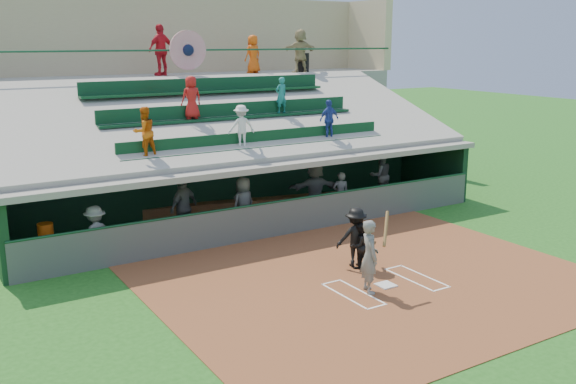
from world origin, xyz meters
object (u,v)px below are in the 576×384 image
home_plate (386,285)px  batter_at_plate (370,256)px  catcher (358,245)px  white_table (46,253)px  water_cooler (45,231)px  trash_bin (303,63)px

home_plate → batter_at_plate: 1.09m
catcher → white_table: catcher is taller
white_table → batter_at_plate: bearing=-63.1°
home_plate → water_cooler: bearing=139.2°
water_cooler → batter_at_plate: bearing=-43.8°
home_plate → white_table: white_table is taller
catcher → water_cooler: (-7.07, 4.51, 0.36)m
white_table → trash_bin: 15.06m
white_table → home_plate: bearing=-60.1°
home_plate → water_cooler: size_ratio=1.03×
water_cooler → trash_bin: bearing=28.2°
batter_at_plate → white_table: size_ratio=2.25×
catcher → water_cooler: bearing=-48.4°
batter_at_plate → trash_bin: (6.32, 12.74, 4.08)m
batter_at_plate → trash_bin: size_ratio=2.39×
home_plate → batter_at_plate: batter_at_plate is taller
white_table → trash_bin: (12.62, 6.81, 4.59)m
catcher → white_table: bearing=-47.9°
catcher → trash_bin: trash_bin is taller
home_plate → water_cooler: (-6.86, 5.91, 0.97)m
batter_at_plate → water_cooler: batter_at_plate is taller
batter_at_plate → catcher: batter_at_plate is taller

